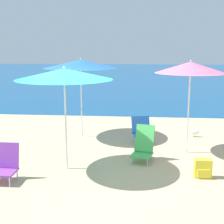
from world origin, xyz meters
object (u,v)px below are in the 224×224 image
Objects in this scene: beach_umbrella_teal at (64,74)px; beach_umbrella_blue at (81,64)px; backpack_yellow at (203,168)px; seagull at (195,132)px; beach_chair_blue at (142,129)px; beach_chair_purple at (4,163)px; beach_chair_green at (143,145)px; beach_umbrella_pink at (191,68)px.

beach_umbrella_blue is at bearing 93.24° from beach_umbrella_teal.
backpack_yellow reaches higher than seagull.
beach_chair_blue is 1.84× the size of backpack_yellow.
beach_chair_purple is 3.94m from backpack_yellow.
beach_chair_blue reaches higher than backpack_yellow.
beach_chair_blue is (-0.04, 1.45, -0.01)m from beach_chair_green.
backpack_yellow is at bearing -96.46° from seagull.
backpack_yellow is 1.41× the size of seagull.
beach_umbrella_pink is 3.27× the size of beach_chair_blue.
seagull is (1.56, 0.66, -0.22)m from beach_chair_blue.
beach_chair_green is at bearing -147.84° from beach_umbrella_pink.
beach_umbrella_teal is 2.43m from beach_chair_green.
beach_umbrella_blue is 3.13× the size of beach_chair_purple.
beach_chair_green is at bearing 143.91° from backpack_yellow.
beach_umbrella_pink is at bearing -22.87° from beach_umbrella_blue.
beach_umbrella_blue is 2.79× the size of beach_chair_green.
beach_chair_green is at bearing 26.46° from beach_chair_purple.
seagull is at bearing 7.72° from beach_chair_blue.
beach_umbrella_teal reaches higher than seagull.
beach_umbrella_teal is at bearing 175.53° from backpack_yellow.
beach_chair_green is at bearing -103.70° from beach_chair_blue.
beach_umbrella_pink is at bearing 28.23° from beach_chair_purple.
beach_umbrella_teal is at bearing -154.12° from beach_umbrella_pink.
beach_chair_green is 3.03m from beach_chair_purple.
seagull is at bearing 39.38° from beach_chair_purple.
backpack_yellow is at bearing -4.47° from beach_umbrella_teal.
beach_umbrella_teal is 3.13m from beach_chair_blue.
beach_chair_green is at bearing -46.60° from beach_umbrella_blue.
beach_chair_purple is 2.70× the size of seagull.
beach_chair_purple is 5.47m from seagull.
beach_chair_blue is 0.96× the size of beach_chair_purple.
beach_umbrella_pink is 3.14× the size of beach_chair_purple.
beach_chair_green is 1.12× the size of beach_chair_purple.
beach_umbrella_blue reaches higher than backpack_yellow.
seagull is (0.34, 2.98, -0.05)m from backpack_yellow.
beach_umbrella_blue is at bearing 150.85° from beach_chair_blue.
beach_umbrella_teal is at bearing -143.05° from beach_chair_green.
beach_umbrella_blue is 8.45× the size of seagull.
beach_umbrella_teal is at bearing -86.76° from beach_umbrella_blue.
beach_chair_purple is (-1.08, -0.70, -1.69)m from beach_umbrella_teal.
beach_chair_blue is at bearing 46.40° from beach_chair_purple.
beach_umbrella_teal is 2.12m from beach_chair_purple.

